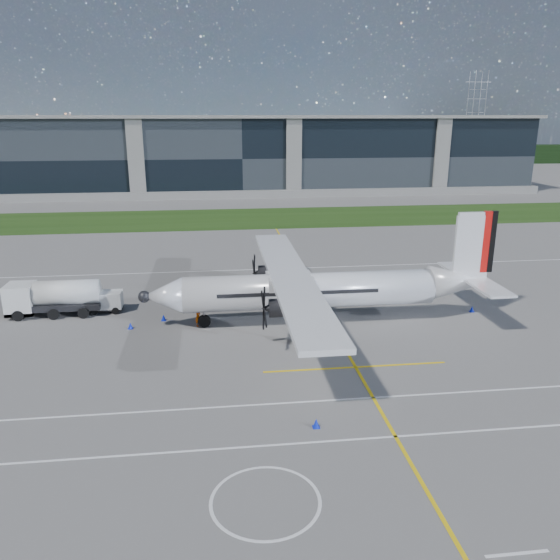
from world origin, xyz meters
TOP-DOWN VIEW (x-y plane):
  - ground at (0.00, 40.00)m, footprint 400.00×400.00m
  - grass_strip at (0.00, 48.00)m, footprint 400.00×18.00m
  - terminal_building at (0.00, 80.00)m, footprint 120.00×20.00m
  - tree_line at (0.00, 140.00)m, footprint 400.00×6.00m
  - pylon_east at (85.00, 150.00)m, footprint 9.00×4.60m
  - yellow_taxiway_centerline at (3.00, 10.00)m, footprint 0.20×70.00m
  - white_lane_line at (0.00, -14.00)m, footprint 90.00×0.15m
  - turboprop_aircraft at (2.35, 2.22)m, footprint 27.39×28.40m
  - fuel_tanker_truck at (-19.37, 6.41)m, footprint 7.68×2.50m
  - baggage_tug at (-14.87, 6.72)m, footprint 2.82×1.69m
  - ground_crew_person at (-7.25, 2.55)m, footprint 0.77×0.89m
  - safety_cone_stbdwing at (0.58, 15.88)m, footprint 0.36×0.36m
  - safety_cone_nose_stbd at (-10.00, 4.01)m, footprint 0.36×0.36m
  - safety_cone_portwing at (-0.84, -12.66)m, footprint 0.36×0.36m
  - safety_cone_tail at (15.17, 2.99)m, footprint 0.36×0.36m
  - safety_cone_fwd at (-12.37, 2.57)m, footprint 0.36×0.36m

SIDE VIEW (x-z plane):
  - ground at x=0.00m, z-range 0.00..0.00m
  - yellow_taxiway_centerline at x=3.00m, z-range 0.00..0.01m
  - white_lane_line at x=0.00m, z-range 0.00..0.01m
  - grass_strip at x=0.00m, z-range 0.00..0.04m
  - safety_cone_stbdwing at x=0.58m, z-range 0.00..0.50m
  - safety_cone_nose_stbd at x=-10.00m, z-range 0.00..0.50m
  - safety_cone_portwing at x=-0.84m, z-range 0.00..0.50m
  - safety_cone_tail at x=15.17m, z-range 0.00..0.50m
  - safety_cone_fwd at x=-12.37m, z-range 0.00..0.50m
  - baggage_tug at x=-14.87m, z-range 0.00..1.69m
  - ground_crew_person at x=-7.25m, z-range 0.00..1.82m
  - fuel_tanker_truck at x=-19.37m, z-range 0.00..2.88m
  - tree_line at x=0.00m, z-range 0.00..6.00m
  - turboprop_aircraft at x=2.35m, z-range 0.00..8.52m
  - terminal_building at x=0.00m, z-range 0.00..15.00m
  - pylon_east at x=85.00m, z-range 0.00..30.00m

